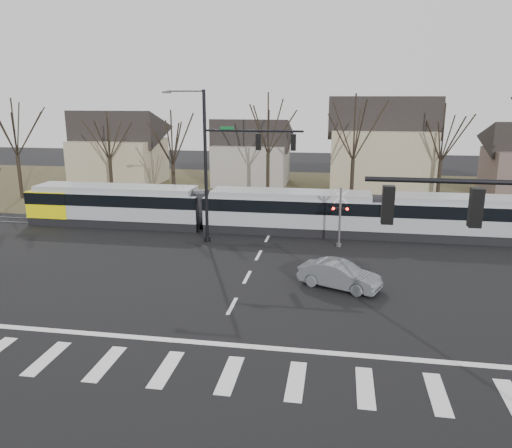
# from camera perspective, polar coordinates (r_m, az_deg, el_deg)

# --- Properties ---
(ground) EXTENTS (140.00, 140.00, 0.00)m
(ground) POSITION_cam_1_polar(r_m,az_deg,el_deg) (22.52, -3.84, -11.36)
(ground) COLOR black
(grass_verge) EXTENTS (140.00, 28.00, 0.01)m
(grass_verge) POSITION_cam_1_polar(r_m,az_deg,el_deg) (52.85, 4.11, 3.71)
(grass_verge) COLOR #38331E
(grass_verge) RESTS_ON ground
(crosswalk) EXTENTS (27.00, 2.60, 0.01)m
(crosswalk) POSITION_cam_1_polar(r_m,az_deg,el_deg) (19.11, -6.69, -16.45)
(crosswalk) COLOR silver
(crosswalk) RESTS_ON ground
(stop_line) EXTENTS (28.00, 0.35, 0.01)m
(stop_line) POSITION_cam_1_polar(r_m,az_deg,el_deg) (20.96, -4.99, -13.44)
(stop_line) COLOR silver
(stop_line) RESTS_ON ground
(lane_dashes) EXTENTS (0.18, 30.00, 0.01)m
(lane_dashes) POSITION_cam_1_polar(r_m,az_deg,el_deg) (37.34, 1.76, -0.77)
(lane_dashes) COLOR silver
(lane_dashes) RESTS_ON ground
(rail_pair) EXTENTS (90.00, 1.52, 0.06)m
(rail_pair) POSITION_cam_1_polar(r_m,az_deg,el_deg) (37.14, 1.72, -0.82)
(rail_pair) COLOR #59595E
(rail_pair) RESTS_ON ground
(tram) EXTENTS (40.31, 2.99, 3.06)m
(tram) POSITION_cam_1_polar(r_m,az_deg,el_deg) (36.80, 3.65, 1.64)
(tram) COLOR gray
(tram) RESTS_ON ground
(sedan) EXTENTS (4.49, 5.32, 1.41)m
(sedan) POSITION_cam_1_polar(r_m,az_deg,el_deg) (26.57, 9.51, -5.77)
(sedan) COLOR slate
(sedan) RESTS_ON ground
(signal_pole_far) EXTENTS (9.28, 0.44, 10.20)m
(signal_pole_far) POSITION_cam_1_polar(r_m,az_deg,el_deg) (33.26, -3.13, 7.34)
(signal_pole_far) COLOR black
(signal_pole_far) RESTS_ON ground
(rail_crossing_signal) EXTENTS (1.08, 0.36, 4.00)m
(rail_crossing_signal) POSITION_cam_1_polar(r_m,az_deg,el_deg) (33.46, 9.56, 0.56)
(rail_crossing_signal) COLOR #59595B
(rail_crossing_signal) RESTS_ON ground
(tree_row) EXTENTS (59.20, 7.20, 10.00)m
(tree_row) POSITION_cam_1_polar(r_m,az_deg,el_deg) (46.05, 6.00, 8.37)
(tree_row) COLOR black
(tree_row) RESTS_ON ground
(house_a) EXTENTS (9.72, 8.64, 8.60)m
(house_a) POSITION_cam_1_polar(r_m,az_deg,el_deg) (59.40, -15.44, 8.76)
(house_a) COLOR gray
(house_a) RESTS_ON ground
(house_b) EXTENTS (8.64, 7.56, 7.65)m
(house_b) POSITION_cam_1_polar(r_m,az_deg,el_deg) (56.87, -0.51, 8.54)
(house_b) COLOR gray
(house_b) RESTS_ON ground
(house_c) EXTENTS (10.80, 8.64, 10.10)m
(house_c) POSITION_cam_1_polar(r_m,az_deg,el_deg) (53.08, 14.15, 9.06)
(house_c) COLOR gray
(house_c) RESTS_ON ground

